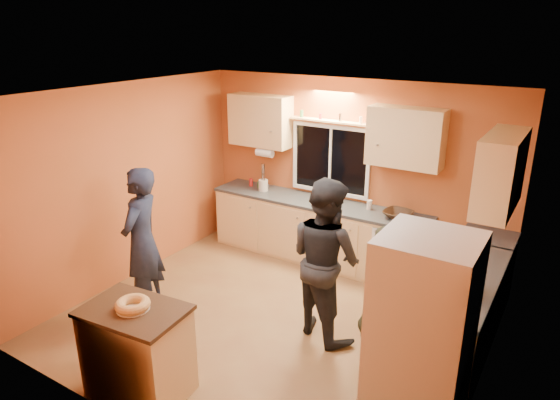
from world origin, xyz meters
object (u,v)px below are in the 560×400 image
Objects in this scene: refrigerator at (420,342)px; person_left at (142,241)px; island at (138,351)px; person_center at (325,259)px; person_right at (382,319)px.

refrigerator reaches higher than person_left.
island is 0.55× the size of person_left.
person_left is 2.15m from person_center.
person_left is at bearing 78.31° from person_right.
person_left is at bearing 128.53° from island.
person_right is (2.95, -0.03, -0.02)m from person_left.
person_center is 1.17m from person_right.
person_left is (-3.34, 0.23, -0.02)m from refrigerator.
person_center is (2.03, 0.69, 0.01)m from person_left.
person_left is 0.98× the size of person_center.
person_right is at bearing 23.63° from island.
refrigerator is at bearing 15.13° from island.
island is at bearing -159.67° from refrigerator.
person_left reaches higher than person_right.
island is at bearing 83.48° from person_center.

